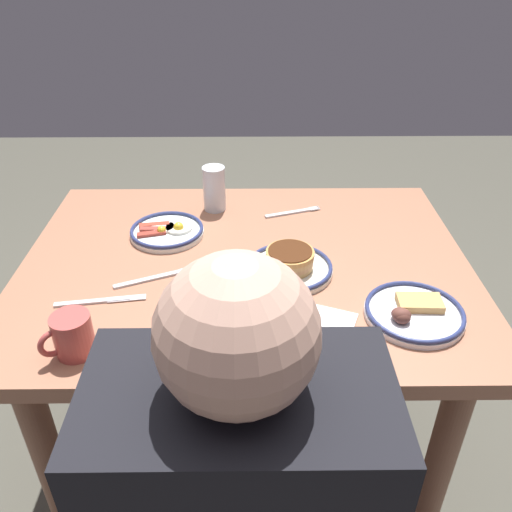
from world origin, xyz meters
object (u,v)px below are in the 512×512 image
at_px(plate_center_pancakes, 414,312).
at_px(fork_near, 155,278).
at_px(paper_napkin, 318,326).
at_px(plate_near_main, 167,231).
at_px(coffee_mug, 72,335).
at_px(drinking_glass, 214,191).
at_px(butter_knife, 100,301).
at_px(fork_far, 293,212).
at_px(plate_far_companion, 290,264).

xyz_separation_m(plate_center_pancakes, fork_near, (0.61, -0.16, -0.01)).
bearing_deg(plate_center_pancakes, paper_napkin, 7.71).
bearing_deg(plate_near_main, coffee_mug, 75.36).
xyz_separation_m(plate_near_main, fork_near, (0.00, 0.22, -0.01)).
xyz_separation_m(drinking_glass, paper_napkin, (-0.26, 0.57, -0.06)).
bearing_deg(drinking_glass, coffee_mug, 68.43).
height_order(plate_near_main, paper_napkin, plate_near_main).
bearing_deg(butter_knife, plate_near_main, -110.44).
bearing_deg(coffee_mug, fork_near, -115.04).
distance_m(coffee_mug, paper_napkin, 0.52).
bearing_deg(fork_near, coffee_mug, 64.96).
bearing_deg(paper_napkin, plate_near_main, -46.27).
distance_m(plate_near_main, paper_napkin, 0.56).
bearing_deg(drinking_glass, fork_near, 70.96).
distance_m(drinking_glass, fork_far, 0.25).
bearing_deg(plate_near_main, plate_far_companion, 150.38).
bearing_deg(coffee_mug, drinking_glass, -111.57).
distance_m(plate_center_pancakes, coffee_mug, 0.74).
xyz_separation_m(drinking_glass, butter_knife, (0.24, 0.47, -0.06)).
bearing_deg(plate_far_companion, fork_near, 4.54).
bearing_deg(butter_knife, drinking_glass, -117.38).
relative_size(plate_center_pancakes, paper_napkin, 1.49).
bearing_deg(plate_center_pancakes, butter_knife, -5.05).
xyz_separation_m(drinking_glass, fork_far, (-0.24, 0.03, -0.06)).
bearing_deg(plate_center_pancakes, fork_near, -14.53).
relative_size(drinking_glass, fork_near, 0.71).
xyz_separation_m(plate_center_pancakes, plate_far_companion, (0.27, -0.18, 0.01)).
xyz_separation_m(plate_center_pancakes, drinking_glass, (0.48, -0.54, 0.05)).
bearing_deg(plate_center_pancakes, coffee_mug, 8.32).
bearing_deg(drinking_glass, plate_far_companion, 120.82).
bearing_deg(drinking_glass, butter_knife, 62.62).
distance_m(plate_near_main, coffee_mug, 0.50).
relative_size(coffee_mug, fork_far, 0.58).
distance_m(plate_center_pancakes, fork_far, 0.56).
distance_m(plate_center_pancakes, butter_knife, 0.73).
bearing_deg(fork_near, plate_center_pancakes, 165.47).
xyz_separation_m(fork_near, fork_far, (-0.37, -0.35, 0.00)).
bearing_deg(paper_napkin, butter_knife, -10.46).
distance_m(fork_near, fork_far, 0.51).
relative_size(paper_napkin, fork_far, 0.85).
height_order(coffee_mug, fork_far, coffee_mug).
height_order(coffee_mug, butter_knife, coffee_mug).
relative_size(plate_near_main, butter_knife, 0.99).
distance_m(plate_near_main, fork_near, 0.22).
height_order(plate_center_pancakes, plate_far_companion, plate_far_companion).
bearing_deg(fork_near, paper_napkin, 154.43).
distance_m(plate_near_main, fork_far, 0.39).
xyz_separation_m(paper_napkin, butter_knife, (0.51, -0.09, 0.00)).
height_order(plate_center_pancakes, paper_napkin, plate_center_pancakes).
distance_m(plate_far_companion, fork_far, 0.32).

